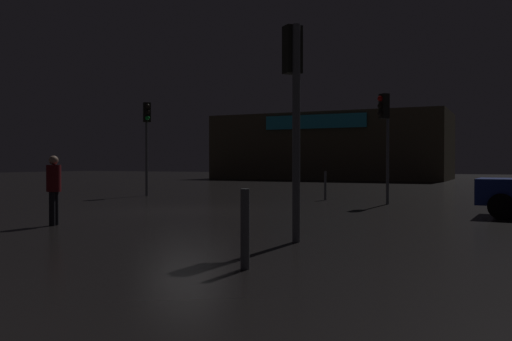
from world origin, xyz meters
TOP-DOWN VIEW (x-y plane):
  - ground_plane at (0.00, 0.00)m, footprint 120.00×120.00m
  - store_building at (-5.98, 33.87)m, footprint 20.95×9.18m
  - traffic_signal_main at (-5.75, 5.70)m, footprint 0.42×0.42m
  - traffic_signal_cross_left at (5.41, -4.54)m, footprint 0.43×0.41m
  - traffic_signal_cross_right at (5.04, 5.32)m, footprint 0.42×0.42m
  - pedestrian at (-0.74, -4.60)m, footprint 0.42×0.42m
  - bollard_kerb_a at (2.41, 6.55)m, footprint 0.10×0.10m
  - bollard_kerb_b at (5.77, -7.34)m, footprint 0.13×0.13m

SIDE VIEW (x-z plane):
  - ground_plane at x=0.00m, z-range 0.00..0.00m
  - bollard_kerb_b at x=5.77m, z-range 0.00..1.14m
  - bollard_kerb_a at x=2.41m, z-range 0.00..1.15m
  - pedestrian at x=-0.74m, z-range 0.14..1.81m
  - traffic_signal_cross_left at x=5.41m, z-range 0.85..4.98m
  - store_building at x=-5.98m, z-range 0.00..5.89m
  - traffic_signal_cross_right at x=5.04m, z-range 1.07..5.06m
  - traffic_signal_main at x=-5.75m, z-range 1.04..5.26m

